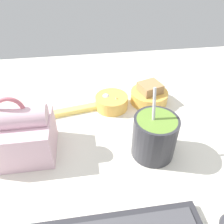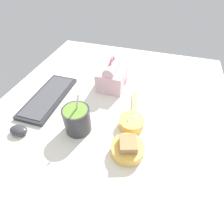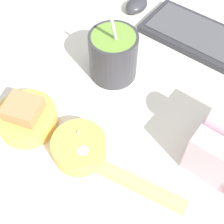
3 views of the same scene
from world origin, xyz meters
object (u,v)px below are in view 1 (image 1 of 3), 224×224
object	(u,v)px
bento_bowl_sandwich	(149,95)
chopstick_case	(72,111)
lunch_bag	(19,135)
bento_bowl_snacks	(112,102)
soup_cup	(154,136)

from	to	relation	value
bento_bowl_sandwich	chopstick_case	xyz separation A→B (cm)	(25.87, 2.51, -1.82)
lunch_bag	bento_bowl_snacks	bearing A→B (deg)	-147.74
chopstick_case	lunch_bag	bearing A→B (deg)	50.57
soup_cup	lunch_bag	bearing A→B (deg)	-8.35
lunch_bag	soup_cup	size ratio (longest dim) A/B	0.93
chopstick_case	soup_cup	bearing A→B (deg)	136.29
bento_bowl_snacks	lunch_bag	bearing A→B (deg)	32.26
soup_cup	bento_bowl_snacks	distance (cm)	22.32
soup_cup	bento_bowl_sandwich	world-z (taller)	soup_cup
lunch_bag	chopstick_case	xyz separation A→B (cm)	(-12.20, -14.84, -5.47)
lunch_bag	chopstick_case	world-z (taller)	lunch_bag
lunch_bag	soup_cup	world-z (taller)	soup_cup
soup_cup	chopstick_case	world-z (taller)	soup_cup
soup_cup	bento_bowl_snacks	size ratio (longest dim) A/B	1.77
lunch_bag	bento_bowl_sandwich	distance (cm)	41.99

